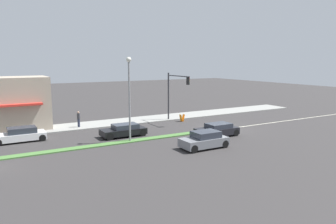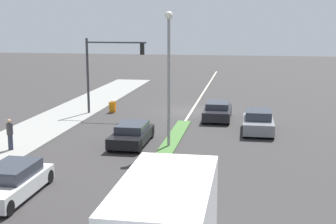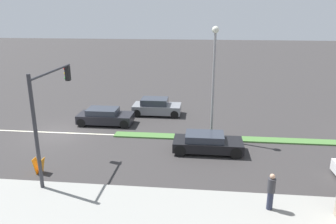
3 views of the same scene
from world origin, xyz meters
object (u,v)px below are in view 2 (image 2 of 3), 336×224
(traffic_signal_main, at_px, (106,63))
(van_white, at_px, (11,182))
(sedan_dark, at_px, (217,111))
(suv_grey, at_px, (258,122))
(suv_black, at_px, (132,134))
(street_lamp, at_px, (169,62))
(pedestrian, at_px, (10,134))
(warning_aframe_sign, at_px, (112,107))

(traffic_signal_main, bearing_deg, van_white, 93.83)
(sedan_dark, relative_size, van_white, 0.96)
(suv_grey, distance_m, suv_black, 8.32)
(suv_grey, bearing_deg, sedan_dark, -52.00)
(suv_grey, height_order, suv_black, suv_grey)
(suv_grey, bearing_deg, street_lamp, 41.80)
(pedestrian, relative_size, sedan_dark, 0.41)
(pedestrian, bearing_deg, warning_aframe_sign, -101.16)
(suv_grey, bearing_deg, van_white, 52.26)
(sedan_dark, bearing_deg, suv_grey, 128.00)
(warning_aframe_sign, distance_m, van_white, 17.76)
(van_white, relative_size, suv_black, 1.02)
(traffic_signal_main, height_order, warning_aframe_sign, traffic_signal_main)
(street_lamp, bearing_deg, traffic_signal_main, -53.72)
(sedan_dark, distance_m, van_white, 18.01)
(pedestrian, bearing_deg, sedan_dark, -135.14)
(traffic_signal_main, xyz_separation_m, street_lamp, (-6.12, 8.34, 0.88))
(pedestrian, relative_size, suv_grey, 0.43)
(pedestrian, height_order, suv_grey, pedestrian)
(street_lamp, xyz_separation_m, van_white, (5.00, 8.45, -4.16))
(warning_aframe_sign, bearing_deg, pedestrian, 78.84)
(street_lamp, distance_m, van_white, 10.66)
(warning_aframe_sign, xyz_separation_m, sedan_dark, (-8.17, 1.23, 0.18))
(traffic_signal_main, xyz_separation_m, van_white, (-1.12, 16.79, -3.29))
(pedestrian, xyz_separation_m, sedan_dark, (-10.46, -10.41, -0.40))
(van_white, bearing_deg, suv_grey, -127.74)
(traffic_signal_main, height_order, suv_black, traffic_signal_main)
(traffic_signal_main, height_order, street_lamp, street_lamp)
(sedan_dark, height_order, suv_grey, suv_grey)
(street_lamp, height_order, pedestrian, street_lamp)
(traffic_signal_main, height_order, pedestrian, traffic_signal_main)
(traffic_signal_main, bearing_deg, street_lamp, 126.28)
(suv_black, bearing_deg, traffic_signal_main, -63.98)
(traffic_signal_main, relative_size, sedan_dark, 1.35)
(van_white, distance_m, suv_grey, 16.34)
(van_white, xyz_separation_m, suv_black, (-2.80, -8.75, -0.02))
(traffic_signal_main, xyz_separation_m, sedan_dark, (-8.32, 0.29, -3.29))
(street_lamp, relative_size, suv_black, 1.74)
(suv_grey, bearing_deg, pedestrian, 27.24)
(traffic_signal_main, relative_size, pedestrian, 3.32)
(pedestrian, bearing_deg, van_white, 118.18)
(warning_aframe_sign, distance_m, suv_black, 9.74)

